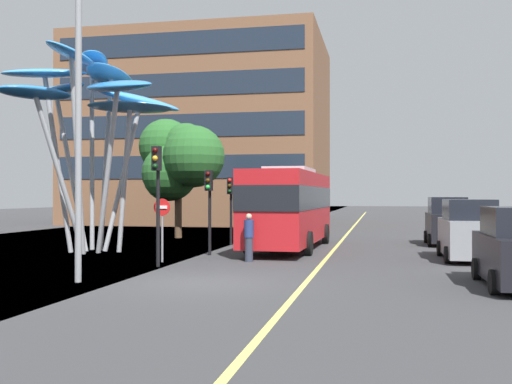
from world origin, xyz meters
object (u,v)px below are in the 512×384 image
Objects in this scene: street_lamp at (90,83)px; pedestrian at (249,237)px; red_bus at (290,205)px; traffic_light_kerb_far at (209,194)px; car_parked_mid at (469,232)px; traffic_light_kerb_near at (157,180)px; no_entry_sign at (162,220)px; car_parked_far at (447,223)px; leaf_sculpture at (93,95)px; traffic_light_island_mid at (230,196)px.

street_lamp is 5.02× the size of pedestrian.
red_bus is at bearing 82.97° from pedestrian.
car_parked_mid is (9.77, 0.27, -1.39)m from traffic_light_kerb_far.
street_lamp reaches higher than traffic_light_kerb_near.
pedestrian is (2.63, 2.17, -2.01)m from traffic_light_kerb_near.
traffic_light_kerb_far is 1.49× the size of no_entry_sign.
street_lamp is at bearing -143.55° from car_parked_mid.
street_lamp is (-10.88, -8.03, 4.37)m from car_parked_mid.
traffic_light_kerb_far is at bearing 70.34° from no_entry_sign.
traffic_light_kerb_far is 0.39× the size of street_lamp.
street_lamp is at bearing -126.02° from car_parked_far.
leaf_sculpture is 7.40m from traffic_light_kerb_near.
street_lamp is at bearing -98.10° from traffic_light_kerb_far.
leaf_sculpture is 15.93m from car_parked_mid.
pedestrian is 0.76× the size of no_entry_sign.
traffic_light_kerb_far is at bearing 136.79° from pedestrian.
red_bus is 2.39× the size of car_parked_mid.
leaf_sculpture reaches higher than no_entry_sign.
red_bus is 8.37m from traffic_light_kerb_near.
car_parked_mid is at bearing 15.29° from no_entry_sign.
no_entry_sign is (-10.69, -9.81, 0.44)m from car_parked_far.
street_lamp reaches higher than car_parked_mid.
car_parked_mid is at bearing -89.69° from car_parked_far.
traffic_light_island_mid is 7.31m from pedestrian.
traffic_light_island_mid is 0.82× the size of car_parked_far.
traffic_light_kerb_far reaches higher than traffic_light_island_mid.
traffic_light_kerb_far is (0.61, 4.06, -0.44)m from traffic_light_kerb_near.
traffic_light_island_mid reaches higher than no_entry_sign.
traffic_light_kerb_near is at bearing -76.12° from no_entry_sign.
street_lamp is 6.42m from no_entry_sign.
traffic_light_kerb_far is 0.85× the size of car_parked_far.
pedestrian is (2.37, -6.76, -1.48)m from traffic_light_island_mid.
car_parked_mid is 1.11× the size of car_parked_far.
leaf_sculpture is 7.28m from no_entry_sign.
car_parked_far is (10.34, 11.21, -1.80)m from traffic_light_kerb_near.
leaf_sculpture is 2.17× the size of traffic_light_kerb_near.
red_bus is 7.24m from no_entry_sign.
traffic_light_kerb_far is at bearing -143.73° from car_parked_far.
traffic_light_kerb_far reaches higher than car_parked_mid.
car_parked_mid is at bearing -25.04° from red_bus.
car_parked_far is at bearing 47.29° from traffic_light_kerb_near.
red_bus is 12.45m from street_lamp.
red_bus reaches higher than car_parked_mid.
car_parked_far is 18.94m from street_lamp.
pedestrian is at bearing -164.41° from car_parked_mid.
red_bus is 4.50m from traffic_light_kerb_far.
no_entry_sign is (-0.61, -7.53, -0.83)m from traffic_light_island_mid.
car_parked_mid is (14.95, -0.19, -5.51)m from leaf_sculpture.
car_parked_far is (7.04, 3.57, -0.89)m from red_bus.
traffic_light_kerb_far is 0.77× the size of car_parked_mid.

